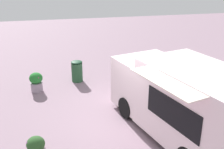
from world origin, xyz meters
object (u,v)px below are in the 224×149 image
(food_truck, at_px, (184,103))
(planter_flowering_near, at_px, (36,82))
(trash_bin, at_px, (77,71))
(person_customer, at_px, (180,66))
(planter_flowering_far, at_px, (36,148))

(food_truck, bearing_deg, planter_flowering_near, -134.39)
(planter_flowering_near, relative_size, trash_bin, 0.85)
(person_customer, distance_m, planter_flowering_far, 8.55)
(planter_flowering_near, bearing_deg, trash_bin, 112.34)
(person_customer, relative_size, planter_flowering_near, 1.02)
(planter_flowering_far, relative_size, trash_bin, 0.70)
(planter_flowering_far, xyz_separation_m, trash_bin, (-5.26, 1.65, 0.15))
(food_truck, distance_m, person_customer, 5.70)
(person_customer, xyz_separation_m, planter_flowering_far, (5.27, -6.73, 0.03))
(planter_flowering_far, bearing_deg, trash_bin, 162.57)
(planter_flowering_far, bearing_deg, person_customer, 128.04)
(planter_flowering_far, distance_m, trash_bin, 5.52)
(person_customer, bearing_deg, food_truck, -25.12)
(person_customer, relative_size, planter_flowering_far, 1.24)
(planter_flowering_near, height_order, planter_flowering_far, planter_flowering_near)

